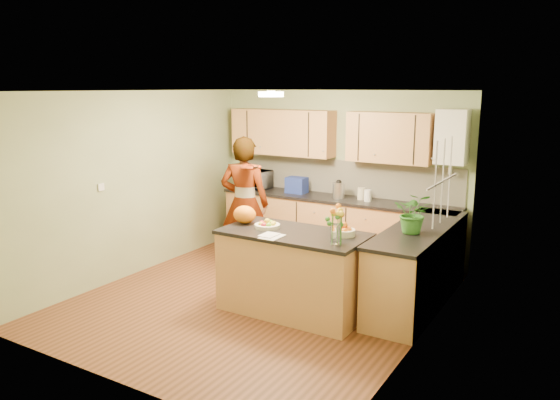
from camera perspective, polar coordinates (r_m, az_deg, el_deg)
The scene contains 28 objects.
floor at distance 6.79m, azimuth -2.24°, elevation -10.28°, with size 4.50×4.50×0.00m, color #532F17.
ceiling at distance 6.30m, azimuth -2.42°, elevation 11.32°, with size 4.00×4.50×0.02m, color silver.
wall_back at distance 8.37m, azimuth 6.17°, elevation 2.77°, with size 4.00×0.02×2.50m, color gray.
wall_front at distance 4.77m, azimuth -17.39°, elevation -4.59°, with size 4.00×0.02×2.50m, color gray.
wall_left at distance 7.69m, azimuth -14.88°, elevation 1.65°, with size 0.02×4.50×2.50m, color gray.
wall_right at distance 5.61m, azimuth 15.03°, elevation -2.03°, with size 0.02×4.50×2.50m, color gray.
back_counter at distance 8.22m, azimuth 5.80°, elevation -2.94°, with size 3.64×0.62×0.94m.
right_counter at distance 6.69m, azimuth 14.24°, elevation -6.71°, with size 0.62×2.24×0.94m.
splashback at distance 8.32m, azimuth 6.74°, elevation 2.36°, with size 3.60×0.02×0.52m, color beige.
upper_cabinets at distance 8.22m, azimuth 4.64°, elevation 6.85°, with size 3.20×0.34×0.70m.
boiler at distance 7.58m, azimuth 17.55°, elevation 6.29°, with size 0.40×0.30×0.86m.
window_right at distance 6.12m, azimuth 16.68°, elevation 1.88°, with size 0.01×1.30×1.05m.
light_switch at distance 7.28m, azimuth -18.20°, elevation 1.29°, with size 0.02×0.09×0.09m, color white.
ceiling_lamp at distance 6.55m, azimuth -0.95°, elevation 11.00°, with size 0.30×0.30×0.07m.
peninsula_island at distance 6.28m, azimuth 1.40°, elevation -7.52°, with size 1.65×0.85×0.95m.
fruit_dish at distance 6.30m, azimuth -1.34°, elevation -2.56°, with size 0.29×0.29×0.10m.
orange_bowl at distance 6.01m, azimuth 6.71°, elevation -3.16°, with size 0.24×0.24×0.14m.
flower_vase at distance 5.64m, azimuth 5.84°, elevation -1.64°, with size 0.24×0.24×0.45m.
orange_bag at distance 6.51m, azimuth -3.72°, elevation -1.52°, with size 0.28×0.24×0.21m, color orange.
papers at distance 5.94m, azimuth -0.85°, elevation -3.82°, with size 0.20×0.28×0.01m, color silver.
violinist at distance 7.64m, azimuth -3.72°, elevation -0.39°, with size 0.69×0.45×1.89m, color #DBA586.
violin at distance 7.25m, azimuth -3.47°, elevation 3.51°, with size 0.61×0.25×0.12m, color #571205, non-canonical shape.
microwave at distance 8.80m, azimuth -2.78°, elevation 2.19°, with size 0.53×0.36×0.29m, color white.
blue_box at distance 8.40m, azimuth 1.75°, elevation 1.57°, with size 0.30×0.22×0.24m, color navy.
kettle at distance 8.04m, azimuth 6.15°, elevation 1.10°, with size 0.17×0.17×0.32m.
jar_cream at distance 7.99m, azimuth 8.50°, elevation 0.66°, with size 0.11×0.11×0.17m, color beige.
jar_white at distance 7.88m, azimuth 9.17°, elevation 0.46°, with size 0.11×0.11×0.17m, color white.
potted_plant at distance 6.24m, azimuth 13.82°, elevation -1.31°, with size 0.42×0.36×0.47m, color #317125.
Camera 1 is at (3.46, -5.26, 2.55)m, focal length 35.00 mm.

